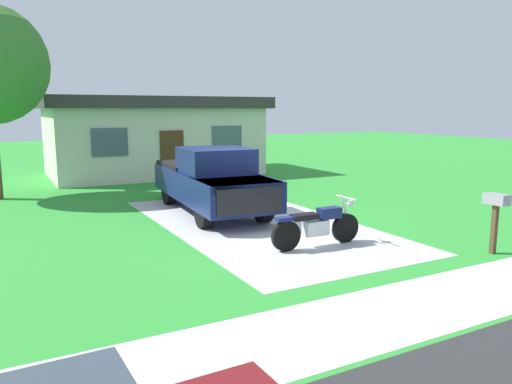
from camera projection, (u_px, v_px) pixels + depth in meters
ground_plane at (257, 223)px, 12.93m from camera, size 80.00×80.00×0.00m
driveway_pad at (257, 223)px, 12.93m from camera, size 4.58×9.00×0.01m
sidewalk_strip at (438, 300)px, 7.72m from camera, size 36.00×1.80×0.01m
motorcycle at (317, 225)px, 10.69m from camera, size 2.21×0.70×1.09m
pickup_truck at (211, 179)px, 14.27m from camera, size 2.38×5.74×1.90m
mailbox at (496, 207)px, 10.07m from camera, size 0.26×0.48×1.26m
neighbor_house at (154, 135)px, 22.52m from camera, size 9.60×5.60×3.50m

